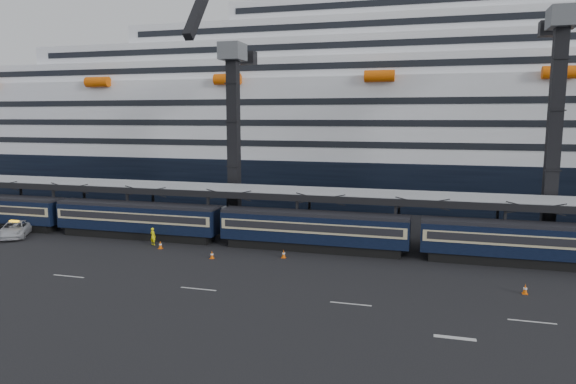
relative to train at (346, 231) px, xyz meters
The scene contains 13 objects.
ground 11.25m from the train, 65.06° to the right, with size 260.00×260.00×0.00m, color black.
lane_markings 20.02m from the train, 49.95° to the right, with size 111.00×4.27×0.02m.
train is the anchor object (origin of this frame).
canopy 6.85m from the train, 40.71° to the left, with size 130.00×6.25×5.53m.
cruise_ship 37.56m from the train, 84.34° to the left, with size 214.09×28.84×34.00m.
crane_dark_near 20.10m from the train, 150.76° to the left, with size 4.50×17.75×35.08m.
crane_dark_mid 23.83m from the train, 21.11° to the left, with size 4.50×18.24×39.64m.
pickup_truck 37.17m from the train, behind, with size 2.83×6.14×1.71m, color #B4B5BB.
worker 20.23m from the train, behind, with size 0.68×0.45×1.86m, color #FFF50D.
traffic_cone_b 18.97m from the train, 168.84° to the right, with size 0.42×0.42×0.84m.
traffic_cone_c 13.32m from the train, 154.64° to the right, with size 0.39×0.39×0.79m.
traffic_cone_d 6.74m from the train, 146.58° to the right, with size 0.42×0.42×0.83m.
traffic_cone_e 17.33m from the train, 28.79° to the right, with size 0.41×0.41×0.81m.
Camera 1 is at (3.21, -39.29, 13.36)m, focal length 32.00 mm.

